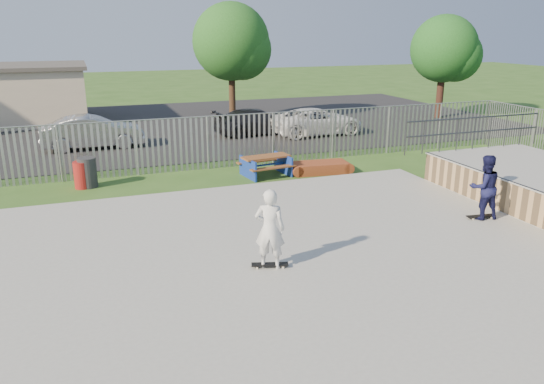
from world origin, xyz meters
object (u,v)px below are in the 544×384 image
object	(u,v)px
trash_bin_grey	(88,173)
car_silver	(93,132)
trash_bin_red	(82,175)
tree_right	(444,49)
car_white	(317,121)
skater_white	(270,229)
funbox	(320,168)
tree_mid	(231,42)
picnic_table	(266,166)
skater_navy	(484,187)
car_dark	(257,122)

from	to	relation	value
trash_bin_grey	car_silver	bearing A→B (deg)	86.17
trash_bin_red	tree_right	world-z (taller)	tree_right
car_white	skater_white	distance (m)	15.97
funbox	tree_mid	world-z (taller)	tree_mid
picnic_table	car_white	bearing A→B (deg)	44.60
picnic_table	car_silver	bearing A→B (deg)	121.82
funbox	skater_navy	size ratio (longest dim) A/B	1.15
trash_bin_red	tree_right	distance (m)	22.15
picnic_table	tree_right	xyz separation A→B (m)	(14.02, 8.80, 3.61)
picnic_table	trash_bin_grey	xyz separation A→B (m)	(-6.08, 0.67, 0.13)
tree_right	trash_bin_red	bearing A→B (deg)	-158.04
tree_mid	skater_navy	distance (m)	18.78
trash_bin_grey	tree_right	size ratio (longest dim) A/B	0.17
skater_navy	picnic_table	bearing A→B (deg)	-52.35
skater_navy	trash_bin_red	bearing A→B (deg)	-28.20
car_dark	tree_mid	xyz separation A→B (m)	(-0.06, 4.20, 3.75)
picnic_table	tree_right	bearing A→B (deg)	24.57
funbox	skater_white	size ratio (longest dim) A/B	1.15
trash_bin_grey	skater_white	world-z (taller)	skater_white
trash_bin_red	trash_bin_grey	xyz separation A→B (m)	(0.18, 0.04, 0.05)
car_silver	car_dark	size ratio (longest dim) A/B	1.00
funbox	tree_mid	bearing A→B (deg)	95.57
car_white	skater_navy	bearing A→B (deg)	172.47
funbox	trash_bin_grey	world-z (taller)	trash_bin_grey
funbox	car_dark	distance (m)	7.84
funbox	car_dark	size ratio (longest dim) A/B	0.47
tree_mid	tree_right	bearing A→B (deg)	-13.74
trash_bin_grey	car_silver	world-z (taller)	car_silver
car_silver	car_dark	distance (m)	7.86
trash_bin_grey	car_dark	xyz separation A→B (m)	(8.25, 6.85, 0.15)
picnic_table	tree_right	size ratio (longest dim) A/B	0.32
skater_navy	car_silver	bearing A→B (deg)	-47.34
trash_bin_red	skater_navy	xyz separation A→B (m)	(10.12, -7.30, 0.58)
car_dark	car_white	bearing A→B (deg)	-116.54
trash_bin_red	car_white	distance (m)	12.66
car_silver	funbox	bearing A→B (deg)	-133.61
funbox	skater_navy	xyz separation A→B (m)	(1.84, -6.37, 0.84)
car_silver	picnic_table	bearing A→B (deg)	-141.06
picnic_table	car_dark	size ratio (longest dim) A/B	0.43
funbox	tree_right	world-z (taller)	tree_right
car_white	tree_right	world-z (taller)	tree_right
car_white	trash_bin_grey	bearing A→B (deg)	114.87
trash_bin_red	skater_navy	bearing A→B (deg)	-35.81
car_silver	tree_mid	bearing A→B (deg)	-58.65
skater_navy	funbox	bearing A→B (deg)	-66.24
picnic_table	car_silver	size ratio (longest dim) A/B	0.43
picnic_table	skater_navy	bearing A→B (deg)	-67.51
trash_bin_red	car_silver	distance (m)	6.31
picnic_table	skater_white	xyz separation A→B (m)	(-2.59, -7.62, 0.66)
trash_bin_grey	car_dark	size ratio (longest dim) A/B	0.23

